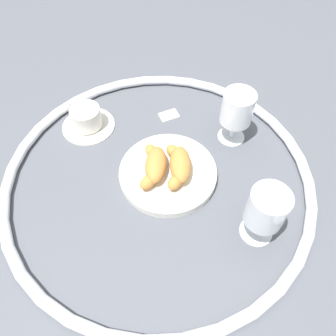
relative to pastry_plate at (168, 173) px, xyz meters
name	(u,v)px	position (x,y,z in m)	size (l,w,h in m)	color
ground_plane	(158,179)	(-0.02, 0.02, -0.01)	(2.20, 2.20, 0.00)	#4C4F56
table_chrome_rim	(158,176)	(-0.02, 0.02, 0.00)	(0.71, 0.71, 0.02)	silver
pastry_plate	(168,173)	(0.00, 0.00, 0.00)	(0.23, 0.23, 0.02)	silver
croissant_large	(179,165)	(0.01, -0.02, 0.03)	(0.12, 0.10, 0.04)	#BC7A38
croissant_small	(154,165)	(-0.01, 0.03, 0.03)	(0.13, 0.09, 0.04)	#BC7A38
coffee_cup_near	(87,119)	(0.05, 0.26, 0.01)	(0.14, 0.14, 0.06)	silver
juice_glass_left	(237,111)	(0.18, -0.09, 0.08)	(0.08, 0.08, 0.14)	white
juice_glass_right	(266,210)	(-0.05, -0.23, 0.08)	(0.08, 0.08, 0.14)	white
sugar_packet	(169,115)	(0.18, 0.08, -0.01)	(0.05, 0.03, 0.01)	white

